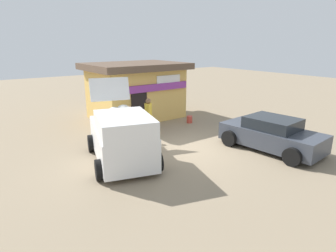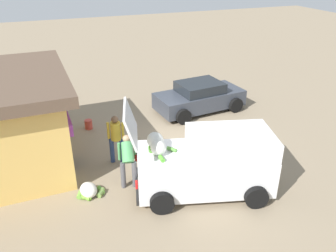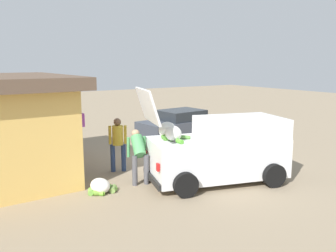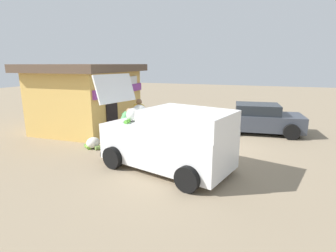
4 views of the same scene
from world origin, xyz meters
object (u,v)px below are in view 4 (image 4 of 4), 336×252
storefront_bar (89,96)px  paint_bucket (155,121)px  customer_bending (125,126)px  delivery_van (170,139)px  parked_sedan (256,119)px  vendor_standing (139,117)px  unloaded_banana_pile (93,143)px

storefront_bar → paint_bucket: (1.70, -2.73, -1.40)m
customer_bending → delivery_van: bearing=-117.8°
storefront_bar → delivery_van: 6.52m
parked_sedan → storefront_bar: bearing=103.1°
delivery_van → customer_bending: bearing=62.2°
storefront_bar → parked_sedan: bearing=-76.9°
delivery_van → vendor_standing: 3.25m
vendor_standing → unloaded_banana_pile: vendor_standing is taller
unloaded_banana_pile → storefront_bar: bearing=37.1°
paint_bucket → parked_sedan: bearing=-89.0°
delivery_van → customer_bending: (1.11, 2.11, -0.02)m
delivery_van → vendor_standing: bearing=41.5°
storefront_bar → customer_bending: size_ratio=3.53×
storefront_bar → paint_bucket: bearing=-58.1°
delivery_van → unloaded_banana_pile: delivery_van is taller
delivery_van → parked_sedan: 5.88m
vendor_standing → paint_bucket: 3.03m
vendor_standing → delivery_van: bearing=-138.5°
unloaded_banana_pile → paint_bucket: unloaded_banana_pile is taller
unloaded_banana_pile → paint_bucket: 4.44m
paint_bucket → delivery_van: bearing=-153.3°
storefront_bar → vendor_standing: bearing=-109.9°
vendor_standing → customer_bending: 1.32m
storefront_bar → delivery_van: size_ratio=1.20×
vendor_standing → parked_sedan: bearing=-56.5°
delivery_van → parked_sedan: bearing=-23.3°
vendor_standing → storefront_bar: bearing=70.1°
parked_sedan → customer_bending: size_ratio=2.69×
delivery_van → vendor_standing: size_ratio=2.59×
delivery_van → parked_sedan: size_ratio=1.09×
parked_sedan → paint_bucket: (-0.09, 4.98, -0.44)m
delivery_van → unloaded_banana_pile: size_ratio=5.20×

